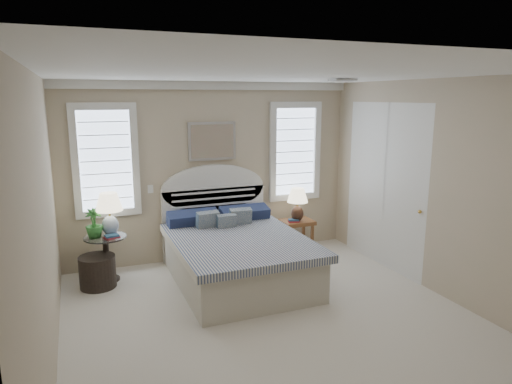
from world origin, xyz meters
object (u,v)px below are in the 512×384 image
Objects in this scene: bed at (235,252)px; nightstand_right at (297,229)px; side_table_left at (106,254)px; lamp_right at (297,201)px; floor_pot at (98,272)px; lamp_left at (109,209)px.

nightstand_right is at bearing 28.03° from bed.
side_table_left is at bearing -178.06° from nightstand_right.
floor_pot is at bearing -175.35° from lamp_right.
side_table_left is at bearing -151.46° from lamp_left.
bed reaches higher than floor_pot.
lamp_right is at bearing 1.30° from side_table_left.
bed is at bearing -152.81° from lamp_right.
bed is 1.52m from lamp_right.
side_table_left is at bearing -178.70° from lamp_right.
nightstand_right is 0.47m from lamp_right.
floor_pot is at bearing 167.06° from bed.
nightstand_right is at bearing 62.95° from lamp_right.
lamp_right is at bearing 0.46° from lamp_left.
bed is 1.80m from lamp_left.
floor_pot is at bearing -133.25° from lamp_left.
nightstand_right is at bearing 1.12° from lamp_left.
floor_pot is 0.79× the size of lamp_left.
bed reaches higher than side_table_left.
side_table_left is (-1.65, 0.59, 0.00)m from bed.
lamp_left is 1.10× the size of lamp_right.
floor_pot is (-3.08, -0.28, -0.17)m from nightstand_right.
lamp_left reaches higher than lamp_right.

